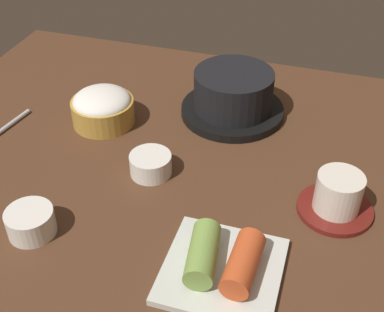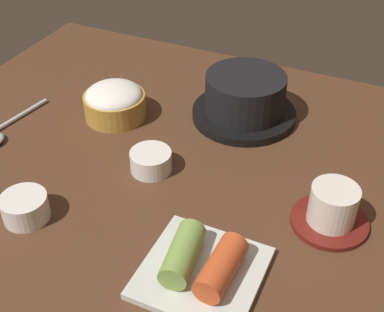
{
  "view_description": "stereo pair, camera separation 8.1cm",
  "coord_description": "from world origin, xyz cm",
  "views": [
    {
      "loc": [
        20.93,
        -62.82,
        54.6
      ],
      "look_at": [
        2.0,
        -2.0,
        5.0
      ],
      "focal_mm": 48.29,
      "sensor_mm": 36.0,
      "label": 1
    },
    {
      "loc": [
        28.46,
        -59.95,
        54.6
      ],
      "look_at": [
        2.0,
        -2.0,
        5.0
      ],
      "focal_mm": 48.29,
      "sensor_mm": 36.0,
      "label": 2
    }
  ],
  "objects": [
    {
      "name": "side_bowl_near",
      "position": [
        -15.23,
        -21.36,
        4.0
      ],
      "size": [
        6.68,
        6.68,
        3.74
      ],
      "color": "white",
      "rests_on": "dining_table"
    },
    {
      "name": "kimchi_plate",
      "position": [
        11.82,
        -20.6,
        3.76
      ],
      "size": [
        14.93,
        14.93,
        4.74
      ],
      "color": "silver",
      "rests_on": "dining_table"
    },
    {
      "name": "tea_cup_with_saucer",
      "position": [
        24.58,
        -4.62,
        4.87
      ],
      "size": [
        10.95,
        10.95,
        6.47
      ],
      "color": "maroon",
      "rests_on": "dining_table"
    },
    {
      "name": "banchan_cup_center",
      "position": [
        -4.08,
        -4.39,
        3.83
      ],
      "size": [
        6.64,
        6.64,
        3.41
      ],
      "color": "white",
      "rests_on": "dining_table"
    },
    {
      "name": "dining_table",
      "position": [
        0.0,
        0.0,
        1.0
      ],
      "size": [
        100.0,
        76.0,
        2.0
      ],
      "primitive_type": "cube",
      "color": "#4C2D1C",
      "rests_on": "ground"
    },
    {
      "name": "rice_bowl",
      "position": [
        -17.31,
        6.56,
        5.19
      ],
      "size": [
        11.15,
        11.15,
        6.43
      ],
      "color": "#B78C38",
      "rests_on": "dining_table"
    },
    {
      "name": "stone_pot",
      "position": [
        4.17,
        16.04,
        6.07
      ],
      "size": [
        18.84,
        18.84,
        8.56
      ],
      "color": "black",
      "rests_on": "dining_table"
    }
  ]
}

